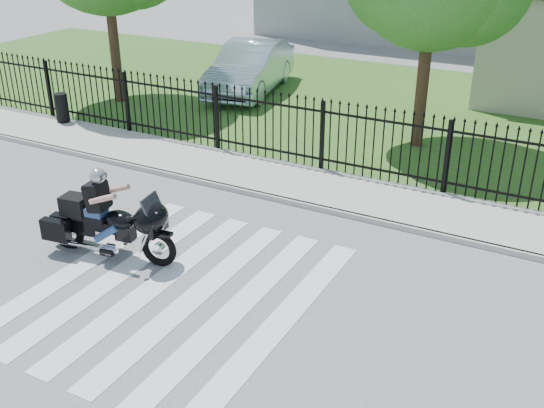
% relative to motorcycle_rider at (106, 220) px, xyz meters
% --- Properties ---
extents(ground, '(120.00, 120.00, 0.00)m').
position_rel_motorcycle_rider_xyz_m(ground, '(1.83, -0.40, -0.73)').
color(ground, slate).
rests_on(ground, ground).
extents(crosswalk, '(5.00, 5.50, 0.01)m').
position_rel_motorcycle_rider_xyz_m(crosswalk, '(1.83, -0.40, -0.73)').
color(crosswalk, silver).
rests_on(crosswalk, ground).
extents(sidewalk, '(40.00, 2.00, 0.12)m').
position_rel_motorcycle_rider_xyz_m(sidewalk, '(1.83, 4.60, -0.67)').
color(sidewalk, '#ADAAA3').
rests_on(sidewalk, ground).
extents(curb, '(40.00, 0.12, 0.12)m').
position_rel_motorcycle_rider_xyz_m(curb, '(1.83, 3.60, -0.67)').
color(curb, '#ADAAA3').
rests_on(curb, ground).
extents(grass_strip, '(40.00, 12.00, 0.02)m').
position_rel_motorcycle_rider_xyz_m(grass_strip, '(1.83, 11.60, -0.72)').
color(grass_strip, '#295C1F').
rests_on(grass_strip, ground).
extents(iron_fence, '(26.00, 0.04, 1.80)m').
position_rel_motorcycle_rider_xyz_m(iron_fence, '(1.83, 5.60, 0.17)').
color(iron_fence, black).
rests_on(iron_fence, ground).
extents(motorcycle_rider, '(2.70, 1.10, 1.79)m').
position_rel_motorcycle_rider_xyz_m(motorcycle_rider, '(0.00, 0.00, 0.00)').
color(motorcycle_rider, black).
rests_on(motorcycle_rider, ground).
extents(parked_car, '(2.79, 5.40, 1.69)m').
position_rel_motorcycle_rider_xyz_m(parked_car, '(-3.38, 11.13, 0.13)').
color(parked_car, '#A3BFCD').
rests_on(parked_car, grass_strip).
extents(litter_bin, '(0.46, 0.46, 0.85)m').
position_rel_motorcycle_rider_xyz_m(litter_bin, '(-6.42, 5.30, -0.19)').
color(litter_bin, black).
rests_on(litter_bin, sidewalk).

